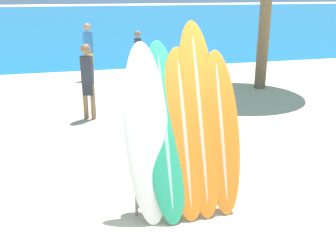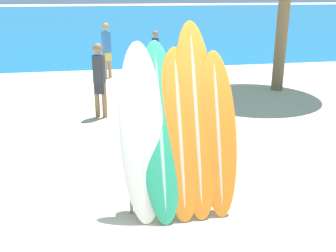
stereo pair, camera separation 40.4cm
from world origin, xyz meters
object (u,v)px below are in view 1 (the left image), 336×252
(surfboard_slot_1, at_px, (165,132))
(person_near_water, at_px, (88,79))
(surfboard_slot_2, at_px, (184,134))
(person_mid_beach, at_px, (138,52))
(person_far_left, at_px, (89,49))
(surfboard_slot_0, at_px, (147,134))
(surfboard_slot_3, at_px, (200,119))
(surfboard_rack, at_px, (184,177))
(surfboard_slot_4, at_px, (221,133))

(surfboard_slot_1, relative_size, person_near_water, 1.30)
(surfboard_slot_1, height_order, surfboard_slot_2, surfboard_slot_1)
(person_near_water, distance_m, person_mid_beach, 4.51)
(person_mid_beach, distance_m, person_far_left, 1.58)
(surfboard_slot_0, distance_m, person_near_water, 4.20)
(surfboard_slot_1, relative_size, surfboard_slot_3, 0.90)
(surfboard_rack, bearing_deg, surfboard_slot_3, 21.77)
(person_far_left, bearing_deg, surfboard_rack, -122.72)
(surfboard_rack, xyz_separation_m, person_near_water, (-0.89, 4.21, 0.44))
(surfboard_slot_0, bearing_deg, person_mid_beach, 79.81)
(surfboard_slot_0, distance_m, person_mid_beach, 8.39)
(surfboard_slot_2, distance_m, person_mid_beach, 8.32)
(person_mid_beach, xyz_separation_m, person_far_left, (-1.57, 0.07, 0.14))
(surfboard_slot_2, distance_m, person_near_water, 4.27)
(surfboard_slot_1, distance_m, person_mid_beach, 8.34)
(person_near_water, bearing_deg, person_mid_beach, 86.54)
(surfboard_slot_0, bearing_deg, person_far_left, 90.61)
(surfboard_slot_2, bearing_deg, surfboard_slot_4, -1.97)
(surfboard_slot_4, bearing_deg, surfboard_slot_1, 177.13)
(surfboard_slot_1, relative_size, surfboard_slot_2, 1.04)
(surfboard_rack, height_order, surfboard_slot_4, surfboard_slot_4)
(surfboard_slot_0, bearing_deg, surfboard_slot_3, 4.28)
(person_near_water, bearing_deg, surfboard_slot_3, -53.28)
(person_near_water, relative_size, person_far_left, 0.94)
(surfboard_slot_3, relative_size, person_near_water, 1.44)
(surfboard_rack, height_order, surfboard_slot_0, surfboard_slot_0)
(surfboard_slot_2, xyz_separation_m, person_near_water, (-0.90, 4.17, -0.13))
(surfboard_slot_0, relative_size, surfboard_slot_3, 0.91)
(person_near_water, relative_size, person_mid_beach, 1.11)
(surfboard_slot_0, height_order, person_mid_beach, surfboard_slot_0)
(surfboard_slot_0, bearing_deg, surfboard_slot_4, -1.08)
(surfboard_slot_4, height_order, person_far_left, surfboard_slot_4)
(surfboard_slot_0, distance_m, surfboard_slot_3, 0.70)
(person_mid_beach, bearing_deg, person_far_left, -167.47)
(surfboard_rack, distance_m, surfboard_slot_0, 0.78)
(surfboard_slot_3, distance_m, person_far_left, 8.32)
(surfboard_slot_3, relative_size, person_far_left, 1.35)
(surfboard_slot_0, xyz_separation_m, person_mid_beach, (1.48, 8.26, -0.26))
(surfboard_rack, xyz_separation_m, surfboard_slot_0, (-0.47, 0.04, 0.62))
(person_mid_beach, bearing_deg, surfboard_slot_0, -85.00)
(surfboard_slot_2, height_order, person_far_left, surfboard_slot_2)
(surfboard_slot_3, xyz_separation_m, person_near_water, (-1.12, 4.12, -0.29))
(surfboard_slot_0, bearing_deg, person_near_water, 95.78)
(surfboard_slot_0, distance_m, surfboard_slot_1, 0.23)
(surfboard_slot_1, distance_m, surfboard_slot_3, 0.48)
(surfboard_slot_1, relative_size, person_mid_beach, 1.44)
(surfboard_slot_1, bearing_deg, surfboard_slot_4, -2.87)
(surfboard_slot_2, relative_size, surfboard_slot_3, 0.87)
(surfboard_rack, relative_size, surfboard_slot_3, 0.54)
(person_near_water, height_order, person_mid_beach, person_near_water)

